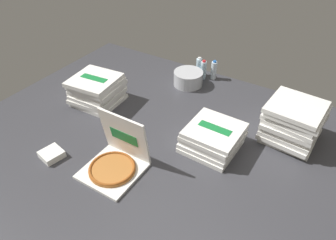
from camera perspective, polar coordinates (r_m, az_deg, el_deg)
The scene contains 10 objects.
ground_plane at distance 2.41m, azimuth -0.28°, elevation -4.44°, with size 3.20×2.40×0.02m, color #38383D.
open_pizza_box at distance 2.19m, azimuth -9.65°, elevation -7.41°, with size 0.38×0.39×0.40m.
pizza_stack_right_near at distance 2.52m, azimuth 22.03°, elevation -0.38°, with size 0.44×0.43×0.32m.
pizza_stack_right_far at distance 2.85m, azimuth -12.95°, elevation 5.43°, with size 0.44×0.44×0.26m.
pizza_stack_center_far at distance 2.33m, azimuth 8.22°, elevation -3.25°, with size 0.41×0.41×0.18m.
ice_bucket at distance 3.07m, azimuth 3.75°, elevation 7.68°, with size 0.29×0.29×0.14m, color #B7BABF.
water_bottle_0 at distance 3.23m, azimuth 5.72°, elevation 9.72°, with size 0.06×0.06×0.20m.
water_bottle_1 at distance 3.18m, azimuth 6.54°, elevation 9.16°, with size 0.06×0.06×0.20m.
water_bottle_2 at distance 3.19m, azimuth 8.44°, elevation 9.06°, with size 0.06×0.06×0.20m.
napkin_pile at distance 2.43m, azimuth -20.64°, elevation -5.93°, with size 0.15×0.15×0.05m, color white.
Camera 1 is at (0.95, -1.51, 1.61)m, focal length 33.08 mm.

